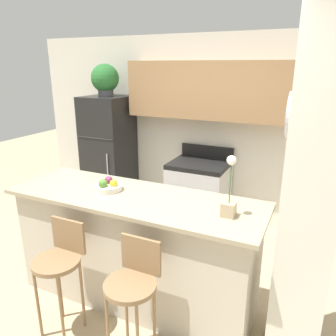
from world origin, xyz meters
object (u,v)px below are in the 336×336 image
refrigerator (109,154)px  bar_stool_right (133,285)px  bar_stool_left (60,262)px  orchid_vase (229,198)px  potted_plant_on_fridge (105,79)px  stove_range (199,194)px  fruit_bowl (108,186)px

refrigerator → bar_stool_right: 2.89m
bar_stool_left → orchid_vase: (1.20, 0.56, 0.55)m
bar_stool_right → potted_plant_on_fridge: potted_plant_on_fridge is taller
stove_range → orchid_vase: orchid_vase is taller
stove_range → bar_stool_right: 2.31m
orchid_vase → fruit_bowl: 1.14m
bar_stool_left → fruit_bowl: size_ratio=3.83×
refrigerator → orchid_vase: (2.30, -1.71, 0.34)m
refrigerator → orchid_vase: 2.89m
stove_range → orchid_vase: size_ratio=2.25×
potted_plant_on_fridge → stove_range: bearing=0.4°
refrigerator → stove_range: bearing=0.4°
fruit_bowl → bar_stool_left: bearing=-95.8°
bar_stool_right → refrigerator: bearing=128.1°
bar_stool_right → bar_stool_left: bearing=180.0°
stove_range → potted_plant_on_fridge: bearing=-179.6°
bar_stool_left → fruit_bowl: bearing=84.2°
bar_stool_left → fruit_bowl: fruit_bowl is taller
fruit_bowl → bar_stool_right: bearing=-44.8°
fruit_bowl → orchid_vase: bearing=-2.9°
refrigerator → bar_stool_left: 2.53m
refrigerator → fruit_bowl: bearing=-54.9°
potted_plant_on_fridge → orchid_vase: potted_plant_on_fridge is taller
potted_plant_on_fridge → fruit_bowl: size_ratio=1.77×
bar_stool_left → stove_range: bearing=81.4°
bar_stool_right → potted_plant_on_fridge: (-1.78, 2.27, 1.31)m
orchid_vase → fruit_bowl: size_ratio=1.88×
refrigerator → bar_stool_left: size_ratio=1.78×
bar_stool_right → potted_plant_on_fridge: size_ratio=2.16×
refrigerator → stove_range: size_ratio=1.61×
potted_plant_on_fridge → bar_stool_right: bearing=-51.9°
bar_stool_left → potted_plant_on_fridge: size_ratio=2.16×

